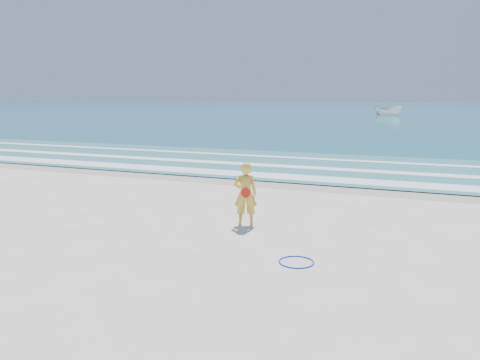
% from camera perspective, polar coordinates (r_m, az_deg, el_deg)
% --- Properties ---
extents(ground, '(400.00, 400.00, 0.00)m').
position_cam_1_polar(ground, '(11.50, -9.33, -8.16)').
color(ground, silver).
rests_on(ground, ground).
extents(wet_sand, '(400.00, 2.40, 0.00)m').
position_cam_1_polar(wet_sand, '(19.53, 4.20, -0.32)').
color(wet_sand, '#B2A893').
rests_on(wet_sand, ground).
extents(ocean, '(400.00, 190.00, 0.04)m').
position_cam_1_polar(ocean, '(114.54, 18.70, 8.09)').
color(ocean, '#19727F').
rests_on(ocean, ground).
extents(shallow, '(400.00, 10.00, 0.01)m').
position_cam_1_polar(shallow, '(24.28, 7.70, 1.84)').
color(shallow, '#59B7AD').
rests_on(shallow, ocean).
extents(foam_near, '(400.00, 1.40, 0.01)m').
position_cam_1_polar(foam_near, '(20.75, 5.26, 0.44)').
color(foam_near, white).
rests_on(foam_near, shallow).
extents(foam_mid, '(400.00, 0.90, 0.01)m').
position_cam_1_polar(foam_mid, '(23.51, 7.23, 1.59)').
color(foam_mid, white).
rests_on(foam_mid, shallow).
extents(foam_far, '(400.00, 0.60, 0.01)m').
position_cam_1_polar(foam_far, '(26.69, 8.97, 2.59)').
color(foam_far, white).
rests_on(foam_far, shallow).
extents(hoop, '(0.97, 0.97, 0.03)m').
position_cam_1_polar(hoop, '(10.48, 6.89, -9.89)').
color(hoop, '#0C27E8').
rests_on(hoop, ground).
extents(boat, '(5.22, 3.22, 1.89)m').
position_cam_1_polar(boat, '(84.32, 17.65, 8.16)').
color(boat, silver).
rests_on(boat, ocean).
extents(woman, '(0.76, 0.63, 1.78)m').
position_cam_1_polar(woman, '(13.05, 0.66, -1.71)').
color(woman, gold).
rests_on(woman, ground).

